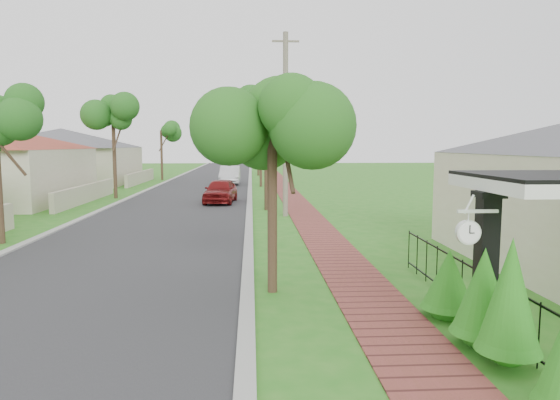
# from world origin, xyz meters

# --- Properties ---
(ground) EXTENTS (160.00, 160.00, 0.00)m
(ground) POSITION_xyz_m (0.00, 0.00, 0.00)
(ground) COLOR #28741B
(ground) RESTS_ON ground
(road) EXTENTS (7.00, 120.00, 0.02)m
(road) POSITION_xyz_m (-3.00, 20.00, 0.00)
(road) COLOR #28282B
(road) RESTS_ON ground
(kerb_right) EXTENTS (0.30, 120.00, 0.10)m
(kerb_right) POSITION_xyz_m (0.65, 20.00, 0.00)
(kerb_right) COLOR #9E9E99
(kerb_right) RESTS_ON ground
(kerb_left) EXTENTS (0.30, 120.00, 0.10)m
(kerb_left) POSITION_xyz_m (-6.65, 20.00, 0.00)
(kerb_left) COLOR #9E9E99
(kerb_left) RESTS_ON ground
(sidewalk) EXTENTS (1.50, 120.00, 0.03)m
(sidewalk) POSITION_xyz_m (3.25, 20.00, 0.00)
(sidewalk) COLOR brown
(sidewalk) RESTS_ON ground
(porch_post) EXTENTS (0.48, 0.48, 2.52)m
(porch_post) POSITION_xyz_m (4.55, -1.00, 1.12)
(porch_post) COLOR black
(porch_post) RESTS_ON ground
(picket_fence) EXTENTS (0.03, 8.02, 1.00)m
(picket_fence) POSITION_xyz_m (4.90, -0.00, 0.53)
(picket_fence) COLOR black
(picket_fence) RESTS_ON ground
(street_trees) EXTENTS (10.70, 37.65, 5.89)m
(street_trees) POSITION_xyz_m (-2.87, 26.84, 4.54)
(street_trees) COLOR #382619
(street_trees) RESTS_ON ground
(hedge_row) EXTENTS (0.91, 4.53, 2.07)m
(hedge_row) POSITION_xyz_m (4.45, -1.53, 0.80)
(hedge_row) COLOR #217116
(hedge_row) RESTS_ON ground
(far_house_grey) EXTENTS (15.56, 15.56, 4.60)m
(far_house_grey) POSITION_xyz_m (-14.97, 34.00, 2.34)
(far_house_grey) COLOR beige
(far_house_grey) RESTS_ON ground
(parked_car_red) EXTENTS (1.94, 4.07, 1.34)m
(parked_car_red) POSITION_xyz_m (-0.97, 19.17, 0.67)
(parked_car_red) COLOR maroon
(parked_car_red) RESTS_ON ground
(parked_car_white) EXTENTS (1.58, 4.53, 1.49)m
(parked_car_white) POSITION_xyz_m (-1.00, 32.38, 0.75)
(parked_car_white) COLOR silver
(parked_car_white) RESTS_ON ground
(near_tree) EXTENTS (1.93, 1.93, 4.96)m
(near_tree) POSITION_xyz_m (1.20, 2.05, 3.94)
(near_tree) COLOR #382619
(near_tree) RESTS_ON ground
(utility_pole) EXTENTS (1.20, 0.24, 8.18)m
(utility_pole) POSITION_xyz_m (2.30, 13.79, 4.15)
(utility_pole) COLOR #766D5C
(utility_pole) RESTS_ON ground
(station_clock) EXTENTS (0.64, 0.13, 0.54)m
(station_clock) POSITION_xyz_m (4.06, -1.40, 1.95)
(station_clock) COLOR white
(station_clock) RESTS_ON ground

